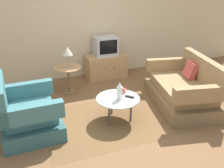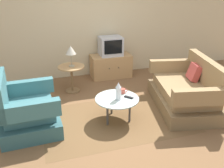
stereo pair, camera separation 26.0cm
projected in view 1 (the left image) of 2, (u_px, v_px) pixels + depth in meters
The scene contains 13 objects.
ground_plane at pixel (120, 119), 4.21m from camera, with size 16.00×16.00×0.00m, color brown.
back_wall at pixel (82, 19), 5.61m from camera, with size 9.00×0.12×2.70m, color #CCB78E.
area_rug at pixel (118, 119), 4.20m from camera, with size 2.44×1.53×0.00m, color brown.
armchair at pixel (26, 115), 3.71m from camera, with size 0.90×1.00×0.92m.
couch at pixel (184, 89), 4.60m from camera, with size 1.26×1.75×0.88m.
coffee_table at pixel (118, 100), 4.05m from camera, with size 0.72×0.72×0.40m.
side_table at pixel (68, 74), 5.02m from camera, with size 0.54×0.54×0.56m.
tv_stand at pixel (106, 66), 5.90m from camera, with size 0.94×0.51×0.53m.
television at pixel (105, 46), 5.72m from camera, with size 0.52×0.42×0.43m.
table_lamp at pixel (67, 51), 4.81m from camera, with size 0.21×0.21×0.42m.
vase at pixel (120, 91), 3.94m from camera, with size 0.09×0.09×0.30m.
mug at pixel (123, 91), 4.19m from camera, with size 0.13×0.08×0.09m.
tv_remote_dark at pixel (130, 97), 4.06m from camera, with size 0.14×0.15×0.02m.
Camera 1 is at (-1.42, -3.34, 2.21)m, focal length 39.60 mm.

